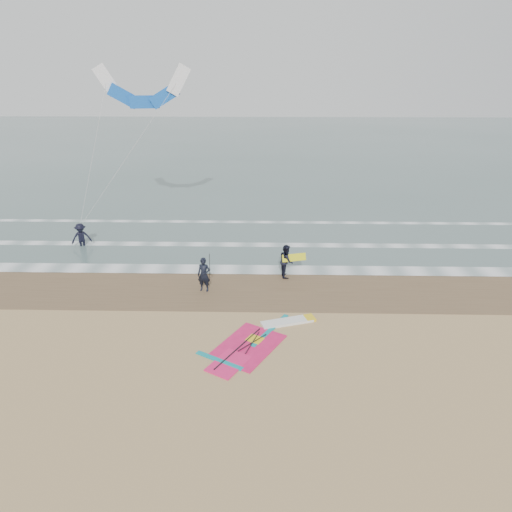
{
  "coord_description": "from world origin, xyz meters",
  "views": [
    {
      "loc": [
        0.06,
        -14.9,
        10.6
      ],
      "look_at": [
        -0.37,
        5.0,
        2.2
      ],
      "focal_mm": 32.0,
      "sensor_mm": 36.0,
      "label": 1
    }
  ],
  "objects_px": {
    "person_standing": "(204,275)",
    "person_walking": "(286,261)",
    "windsurf_rig": "(260,339)",
    "surf_kite": "(143,91)",
    "person_wading": "(81,232)"
  },
  "relations": [
    {
      "from": "person_standing",
      "to": "person_wading",
      "type": "xyz_separation_m",
      "value": [
        -8.45,
        5.9,
        0.04
      ]
    },
    {
      "from": "person_wading",
      "to": "surf_kite",
      "type": "distance_m",
      "value": 9.53
    },
    {
      "from": "windsurf_rig",
      "to": "person_standing",
      "type": "distance_m",
      "value": 5.35
    },
    {
      "from": "person_wading",
      "to": "surf_kite",
      "type": "xyz_separation_m",
      "value": [
        3.95,
        3.03,
        8.13
      ]
    },
    {
      "from": "person_wading",
      "to": "surf_kite",
      "type": "relative_size",
      "value": 0.2
    },
    {
      "from": "person_walking",
      "to": "person_wading",
      "type": "distance_m",
      "value": 13.29
    },
    {
      "from": "windsurf_rig",
      "to": "person_wading",
      "type": "distance_m",
      "value": 15.35
    },
    {
      "from": "person_walking",
      "to": "surf_kite",
      "type": "xyz_separation_m",
      "value": [
        -8.69,
        7.12,
        8.15
      ]
    },
    {
      "from": "windsurf_rig",
      "to": "surf_kite",
      "type": "relative_size",
      "value": 0.53
    },
    {
      "from": "person_walking",
      "to": "windsurf_rig",
      "type": "bearing_deg",
      "value": 163.27
    },
    {
      "from": "person_standing",
      "to": "person_wading",
      "type": "height_order",
      "value": "person_wading"
    },
    {
      "from": "windsurf_rig",
      "to": "person_wading",
      "type": "xyz_separation_m",
      "value": [
        -11.32,
        10.33,
        0.9
      ]
    },
    {
      "from": "person_standing",
      "to": "person_walking",
      "type": "relative_size",
      "value": 0.99
    },
    {
      "from": "person_walking",
      "to": "surf_kite",
      "type": "bearing_deg",
      "value": 45.88
    },
    {
      "from": "person_walking",
      "to": "person_wading",
      "type": "relative_size",
      "value": 0.97
    }
  ]
}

